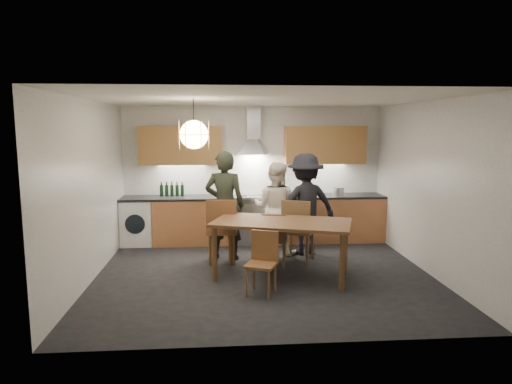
{
  "coord_description": "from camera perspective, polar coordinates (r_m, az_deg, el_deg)",
  "views": [
    {
      "loc": [
        -0.63,
        -6.62,
        2.22
      ],
      "look_at": [
        -0.08,
        0.4,
        1.2
      ],
      "focal_mm": 32.0,
      "sensor_mm": 36.0,
      "label": 1
    }
  ],
  "objects": [
    {
      "name": "stock_pot",
      "position": [
        8.9,
        10.26,
        0.06
      ],
      "size": [
        0.26,
        0.26,
        0.15
      ],
      "primitive_type": "cylinder",
      "rotation": [
        0.0,
        0.0,
        0.24
      ],
      "color": "#B8B8BC",
      "rests_on": "counter_run"
    },
    {
      "name": "chair_front",
      "position": [
        6.15,
        0.86,
        -8.23
      ],
      "size": [
        0.49,
        0.49,
        0.83
      ],
      "rotation": [
        0.0,
        0.0,
        -0.39
      ],
      "color": "brown",
      "rests_on": "ground"
    },
    {
      "name": "person_right",
      "position": [
        7.96,
        6.17,
        -1.52
      ],
      "size": [
        1.24,
        0.87,
        1.75
      ],
      "primitive_type": "imported",
      "rotation": [
        0.0,
        0.0,
        3.34
      ],
      "color": "black",
      "rests_on": "ground"
    },
    {
      "name": "room_shell",
      "position": [
        6.67,
        0.99,
        3.83
      ],
      "size": [
        5.02,
        4.52,
        2.61
      ],
      "color": "white",
      "rests_on": "ground"
    },
    {
      "name": "pendant_lamp",
      "position": [
        6.53,
        -7.76,
        7.12
      ],
      "size": [
        0.43,
        0.43,
        0.7
      ],
      "color": "black",
      "rests_on": "ground"
    },
    {
      "name": "wine_bottles",
      "position": [
        8.79,
        -10.47,
        0.37
      ],
      "size": [
        0.46,
        0.07,
        0.28
      ],
      "color": "black",
      "rests_on": "counter_run"
    },
    {
      "name": "dining_table",
      "position": [
        6.73,
        3.24,
        -4.46
      ],
      "size": [
        2.2,
        1.56,
        0.84
      ],
      "rotation": [
        0.0,
        0.0,
        -0.31
      ],
      "color": "brown",
      "rests_on": "ground"
    },
    {
      "name": "range_stove",
      "position": [
        8.77,
        -0.23,
        -3.46
      ],
      "size": [
        0.9,
        0.6,
        0.92
      ],
      "color": "silver",
      "rests_on": "ground"
    },
    {
      "name": "wall_fixtures",
      "position": [
        8.71,
        -0.29,
        5.96
      ],
      "size": [
        4.3,
        0.54,
        1.1
      ],
      "color": "#B88347",
      "rests_on": "ground"
    },
    {
      "name": "person_left",
      "position": [
        7.62,
        -3.93,
        -1.68
      ],
      "size": [
        0.72,
        0.54,
        1.82
      ],
      "primitive_type": "imported",
      "rotation": [
        0.0,
        0.0,
        2.98
      ],
      "color": "black",
      "rests_on": "ground"
    },
    {
      "name": "counter_run",
      "position": [
        8.77,
        -0.08,
        -3.4
      ],
      "size": [
        5.0,
        0.62,
        0.9
      ],
      "color": "#D48551",
      "rests_on": "ground"
    },
    {
      "name": "mixing_bowl",
      "position": [
        8.78,
        6.92,
        -0.25
      ],
      "size": [
        0.28,
        0.28,
        0.07
      ],
      "primitive_type": "imported",
      "rotation": [
        0.0,
        0.0,
        -0.04
      ],
      "color": "silver",
      "rests_on": "counter_run"
    },
    {
      "name": "chair_back_left",
      "position": [
        7.41,
        -4.26,
        -4.34
      ],
      "size": [
        0.52,
        0.52,
        1.06
      ],
      "rotation": [
        0.0,
        0.0,
        3.06
      ],
      "color": "brown",
      "rests_on": "ground"
    },
    {
      "name": "person_mid",
      "position": [
        7.95,
        2.43,
        -2.03
      ],
      "size": [
        0.96,
        0.88,
        1.61
      ],
      "primitive_type": "imported",
      "rotation": [
        0.0,
        0.0,
        2.72
      ],
      "color": "white",
      "rests_on": "ground"
    },
    {
      "name": "chair_back_right",
      "position": [
        7.46,
        5.2,
        -4.35
      ],
      "size": [
        0.63,
        0.63,
        1.04
      ],
      "rotation": [
        0.0,
        0.0,
        2.71
      ],
      "color": "brown",
      "rests_on": "ground"
    },
    {
      "name": "ground",
      "position": [
        7.01,
        0.95,
        -10.22
      ],
      "size": [
        5.0,
        5.0,
        0.0
      ],
      "primitive_type": "plane",
      "color": "black",
      "rests_on": "ground"
    },
    {
      "name": "chair_back_mid",
      "position": [
        7.28,
        2.29,
        -5.49
      ],
      "size": [
        0.45,
        0.45,
        0.86
      ],
      "rotation": [
        0.0,
        0.0,
        2.95
      ],
      "color": "brown",
      "rests_on": "ground"
    }
  ]
}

